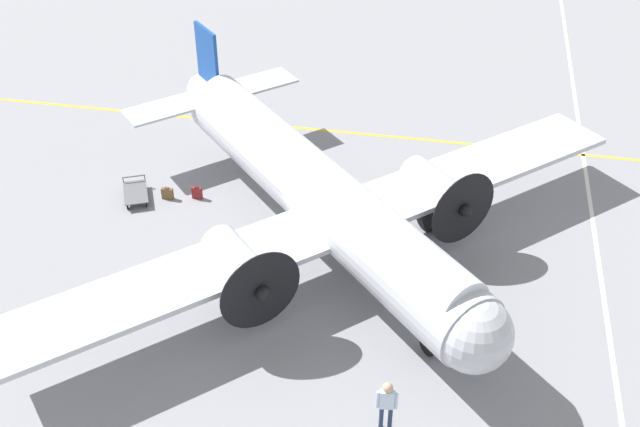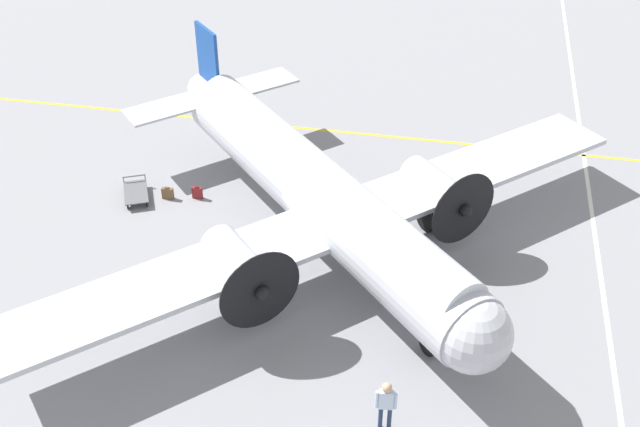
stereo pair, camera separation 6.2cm
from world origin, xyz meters
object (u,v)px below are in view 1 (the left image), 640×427
Objects in this scene: suitcase_near_door at (197,193)px; suitcase_upright_spare at (167,193)px; crew_foreground at (387,401)px; baggage_cart at (136,193)px; airliner_main at (326,199)px.

suitcase_near_door is 1.06× the size of suitcase_upright_spare.
suitcase_upright_spare is at bearing -168.02° from suitcase_near_door.
crew_foreground is 14.72m from baggage_cart.
airliner_main reaches higher than crew_foreground.
airliner_main is at bearing 51.18° from baggage_cart.
airliner_main is 37.85× the size of suitcase_upright_spare.
crew_foreground reaches higher than baggage_cart.
crew_foreground is 13.33m from suitcase_near_door.
suitcase_upright_spare is at bearing -151.65° from airliner_main.
crew_foreground is at bearing -20.64° from airliner_main.
suitcase_upright_spare is 1.27m from baggage_cart.
airliner_main is 7.53m from suitcase_upright_spare.
airliner_main is at bearing -18.45° from suitcase_upright_spare.
baggage_cart is (-2.40, -0.47, 0.01)m from suitcase_near_door.
airliner_main is 10.14× the size of baggage_cart.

